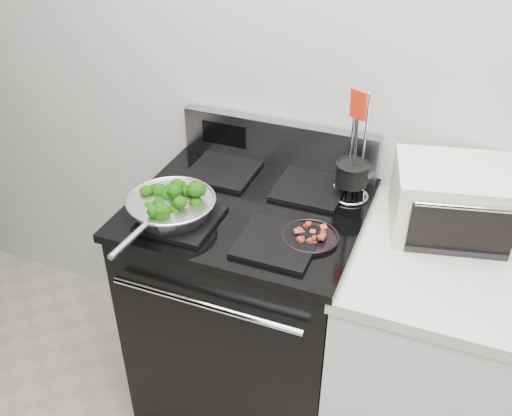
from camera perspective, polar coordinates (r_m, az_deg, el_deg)
The scene contains 8 objects.
back_wall at distance 2.00m, azimuth 11.15°, elevation 13.25°, with size 4.00×0.02×2.70m, color beige.
gas_range at distance 2.26m, azimuth -0.68°, elevation -9.43°, with size 0.79×0.69×1.13m.
counter at distance 2.18m, azimuth 16.72°, elevation -14.18°, with size 0.62×0.68×0.92m.
skillet at distance 1.89m, azimuth -8.51°, elevation 0.14°, with size 0.30×0.47×0.06m.
broccoli_pile at distance 1.88m, azimuth -8.51°, elevation 0.63°, with size 0.23×0.23×0.08m, color black, non-canonical shape.
bacon_plate at distance 1.80m, azimuth 5.44°, elevation -2.63°, with size 0.18×0.18×0.04m.
utensil_holder at distance 1.99m, azimuth 9.53°, elevation 2.82°, with size 0.13×0.13×0.40m.
toaster_oven at distance 1.95m, azimuth 19.32°, elevation 0.74°, with size 0.45×0.38×0.23m.
Camera 1 is at (0.33, -0.10, 2.04)m, focal length 40.00 mm.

